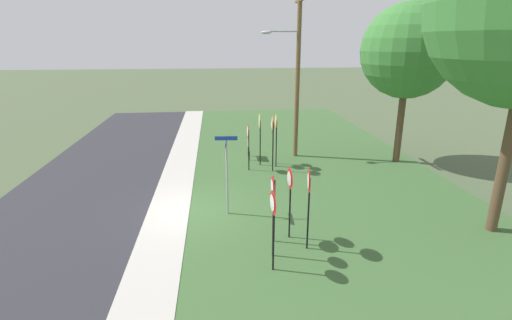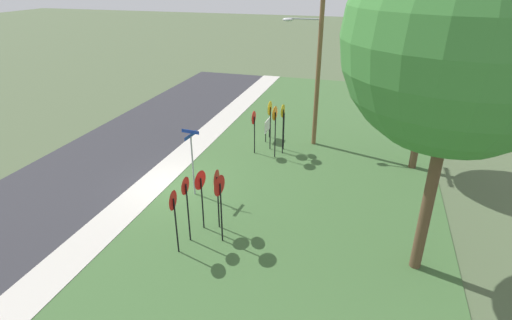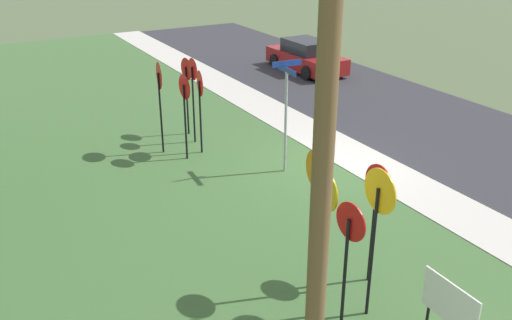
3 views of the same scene
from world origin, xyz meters
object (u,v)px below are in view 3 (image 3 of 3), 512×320
yield_sign_near_left (160,86)px  yield_sign_far_left (187,78)px  stop_sign_far_right (377,199)px  street_name_post (286,107)px  stop_sign_far_left (324,215)px  stop_sign_far_center (348,243)px  stop_sign_near_left (377,211)px  yield_sign_center (193,81)px  notice_board (449,306)px  utility_pole (339,55)px  stop_sign_near_right (316,192)px  yield_sign_near_right (200,92)px  yield_sign_far_right (185,97)px  parked_sedan_distant (306,57)px

yield_sign_near_left → yield_sign_far_left: bearing=-41.8°
stop_sign_far_right → street_name_post: (5.01, -1.23, 0.08)m
stop_sign_far_left → stop_sign_far_center: (-0.56, -0.08, -0.25)m
stop_sign_near_left → stop_sign_far_center: bearing=107.7°
yield_sign_center → notice_board: bearing=177.8°
yield_sign_far_left → stop_sign_far_center: bearing=165.6°
yield_sign_far_left → street_name_post: street_name_post is taller
stop_sign_far_center → yield_sign_near_left: bearing=-5.8°
stop_sign_far_right → utility_pole: bearing=128.7°
stop_sign_near_right → stop_sign_far_left: bearing=161.7°
stop_sign_near_left → yield_sign_near_left: (8.63, 0.47, 0.00)m
yield_sign_near_right → yield_sign_center: bearing=-0.8°
stop_sign_near_left → stop_sign_near_right: stop_sign_near_right is taller
stop_sign_near_right → yield_sign_near_left: 7.65m
stop_sign_far_left → yield_sign_far_right: 7.53m
stop_sign_near_right → stop_sign_far_right: 1.25m
stop_sign_near_left → stop_sign_far_right: 1.05m
yield_sign_far_right → utility_pole: utility_pole is taller
yield_sign_center → stop_sign_near_right: bearing=170.4°
yield_sign_far_right → utility_pole: bearing=163.6°
stop_sign_far_left → yield_sign_center: stop_sign_far_left is taller
stop_sign_far_left → street_name_post: bearing=-23.1°
stop_sign_near_right → yield_sign_center: stop_sign_near_right is taller
stop_sign_far_left → parked_sedan_distant: bearing=-29.8°
stop_sign_far_right → utility_pole: size_ratio=0.25×
stop_sign_far_right → yield_sign_center: size_ratio=0.91×
notice_board → stop_sign_near_right: bearing=24.6°
stop_sign_far_center → yield_sign_near_left: (8.83, -0.24, 0.27)m
stop_sign_far_center → notice_board: (-1.08, -1.18, -0.90)m
stop_sign_far_right → yield_sign_center: bearing=-0.2°
stop_sign_far_center → yield_sign_far_right: size_ratio=0.99×
stop_sign_far_left → parked_sedan_distant: size_ratio=0.65×
yield_sign_center → stop_sign_far_left: bearing=169.3°
yield_sign_near_left → notice_board: bearing=-166.5°
stop_sign_far_center → yield_sign_near_left: size_ratio=0.91×
stop_sign_far_left → yield_sign_far_left: size_ratio=1.13×
parked_sedan_distant → stop_sign_near_left: bearing=149.2°
yield_sign_near_left → street_name_post: size_ratio=0.88×
yield_sign_far_right → notice_board: bearing=179.2°
stop_sign_far_left → parked_sedan_distant: (14.24, -9.32, -1.37)m
yield_sign_center → utility_pole: 11.23m
yield_sign_near_left → notice_board: 10.02m
utility_pole → street_name_post: bearing=-28.9°
stop_sign_near_left → yield_sign_far_left: bearing=-2.6°
stop_sign_near_right → stop_sign_far_right: size_ratio=1.18×
stop_sign_far_left → street_name_post: size_ratio=0.91×
stop_sign_far_center → yield_sign_far_left: bearing=-12.8°
parked_sedan_distant → yield_sign_near_right: bearing=128.7°
yield_sign_near_left → stop_sign_near_right: bearing=-172.3°
yield_sign_far_right → street_name_post: bearing=-140.9°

